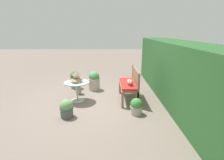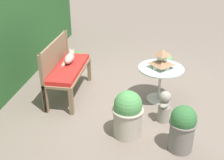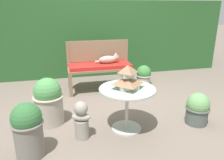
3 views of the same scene
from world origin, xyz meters
TOP-DOWN VIEW (x-y plane):
  - ground at (0.00, 0.00)m, footprint 30.00×30.00m
  - foliage_hedge_back at (0.00, 2.44)m, footprint 6.40×1.09m
  - garden_bench at (-0.07, 0.94)m, footprint 1.23×0.47m
  - bench_backrest at (-0.07, 1.16)m, footprint 1.23×0.06m
  - cat at (0.11, 0.97)m, footprint 0.47×0.17m
  - patio_table at (0.01, -0.57)m, footprint 0.73×0.73m
  - pagoda_birdhouse at (0.01, -0.57)m, footprint 0.32×0.32m
  - garden_bust at (-0.60, -0.65)m, footprint 0.27×0.21m
  - potted_plant_bench_right at (-1.01, -0.16)m, footprint 0.43×0.43m
  - potted_plant_bench_left at (0.88, 1.06)m, footprint 0.32×0.32m
  - potted_plant_patio_mid at (1.02, -0.66)m, footprint 0.34×0.34m
  - potted_plant_hedge_corner at (-1.20, -0.87)m, footprint 0.34×0.34m

SIDE VIEW (x-z plane):
  - ground at x=0.00m, z-range 0.00..0.00m
  - potted_plant_bench_left at x=0.88m, z-range 0.00..0.42m
  - potted_plant_patio_mid at x=1.02m, z-range 0.00..0.45m
  - garden_bust at x=-0.60m, z-range 0.00..0.50m
  - potted_plant_hedge_corner at x=-1.20m, z-range 0.02..0.65m
  - potted_plant_bench_right at x=-1.01m, z-range 0.00..0.67m
  - garden_bench at x=-0.07m, z-range 0.19..0.73m
  - patio_table at x=0.01m, z-range 0.17..0.76m
  - cat at x=0.11m, z-range 0.52..0.72m
  - bench_backrest at x=-0.07m, z-range 0.20..1.16m
  - pagoda_birdhouse at x=0.01m, z-range 0.57..0.88m
  - foliage_hedge_back at x=0.00m, z-range 0.00..1.73m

